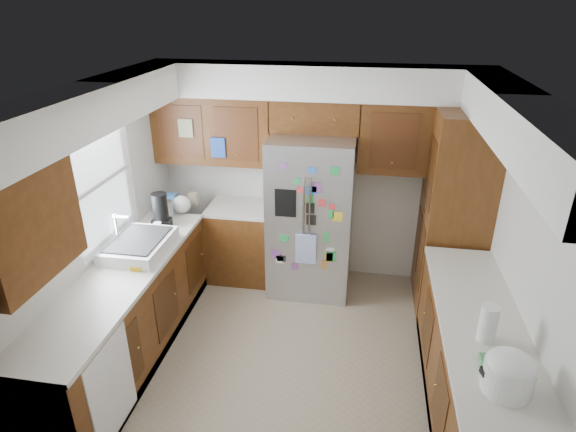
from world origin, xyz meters
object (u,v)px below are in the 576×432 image
object	(u,v)px
pantry	(454,213)
paper_towel	(488,323)
fridge	(311,216)
rice_cooker	(509,372)

from	to	relation	value
pantry	paper_towel	bearing A→B (deg)	-90.85
pantry	fridge	distance (m)	1.51
pantry	rice_cooker	world-z (taller)	pantry
rice_cooker	paper_towel	distance (m)	0.48
pantry	rice_cooker	distance (m)	2.34
rice_cooker	fridge	bearing A→B (deg)	122.11
fridge	rice_cooker	world-z (taller)	fridge
pantry	rice_cooker	xyz separation A→B (m)	(-0.00, -2.34, -0.02)
pantry	fridge	world-z (taller)	pantry
rice_cooker	paper_towel	bearing A→B (deg)	93.27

